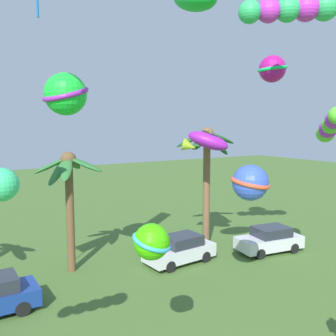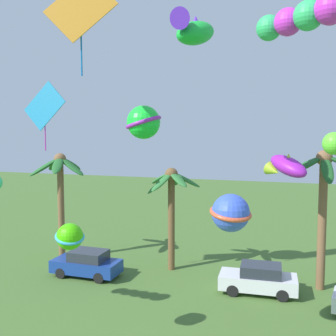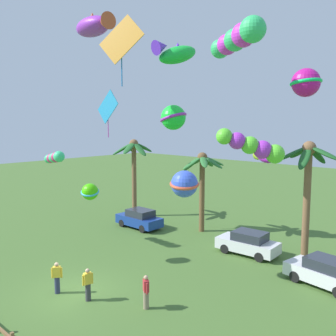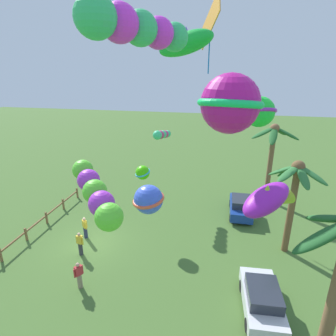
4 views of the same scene
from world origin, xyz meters
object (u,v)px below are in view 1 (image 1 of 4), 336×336
object	(u,v)px
kite_tube_5	(293,9)
kite_ball_1	(66,94)
palm_tree_2	(69,181)
palm_tree_0	(206,159)
kite_ball_0	(272,69)
parked_car_1	(180,249)
kite_tube_3	(330,126)
parked_car_0	(270,240)
kite_ball_10	(250,183)
kite_fish_2	(205,141)
kite_ball_11	(152,242)

from	to	relation	value
kite_tube_5	kite_ball_1	bearing A→B (deg)	150.54
palm_tree_2	kite_tube_5	world-z (taller)	kite_tube_5
palm_tree_0	kite_ball_0	bearing A→B (deg)	-70.81
parked_car_1	kite_tube_3	bearing A→B (deg)	-58.23
palm_tree_2	kite_tube_5	xyz separation A→B (m)	(7.60, -7.19, 7.69)
parked_car_0	kite_ball_10	bearing A→B (deg)	-144.10
kite_fish_2	kite_ball_10	world-z (taller)	kite_fish_2
kite_ball_10	kite_ball_11	bearing A→B (deg)	-159.97
kite_ball_11	palm_tree_2	bearing A→B (deg)	85.49
palm_tree_2	kite_tube_3	xyz separation A→B (m)	(9.17, -8.16, 2.77)
palm_tree_0	palm_tree_2	world-z (taller)	palm_tree_0
kite_ball_1	parked_car_0	bearing A→B (deg)	-4.77
kite_tube_3	kite_ball_0	bearing A→B (deg)	82.26
kite_ball_1	kite_ball_11	distance (m)	8.57
parked_car_0	kite_tube_3	size ratio (longest dim) A/B	1.72
palm_tree_2	kite_tube_3	size ratio (longest dim) A/B	2.59
palm_tree_0	kite_ball_10	size ratio (longest dim) A/B	3.30
kite_ball_11	kite_tube_3	bearing A→B (deg)	9.33
palm_tree_0	kite_ball_1	size ratio (longest dim) A/B	2.99
palm_tree_0	parked_car_1	bearing A→B (deg)	-151.73
parked_car_0	kite_ball_11	size ratio (longest dim) A/B	2.68
parked_car_0	kite_tube_3	world-z (taller)	kite_tube_3
palm_tree_2	kite_fish_2	bearing A→B (deg)	-21.25
parked_car_0	kite_ball_1	world-z (taller)	kite_ball_1
kite_fish_2	kite_tube_5	world-z (taller)	kite_tube_5
kite_ball_0	kite_ball_10	world-z (taller)	kite_ball_0
parked_car_0	kite_ball_11	bearing A→B (deg)	-151.23
kite_fish_2	kite_tube_3	bearing A→B (deg)	-65.41
kite_tube_3	kite_tube_5	world-z (taller)	kite_tube_5
parked_car_1	kite_ball_10	world-z (taller)	kite_ball_10
kite_ball_10	kite_tube_5	bearing A→B (deg)	11.31
parked_car_0	kite_ball_10	xyz separation A→B (m)	(-5.96, -4.31, 4.49)
parked_car_0	palm_tree_0	bearing A→B (deg)	129.22
kite_ball_11	kite_ball_0	bearing A→B (deg)	27.91
parked_car_0	kite_tube_5	xyz separation A→B (m)	(-3.23, -3.77, 11.63)
parked_car_0	parked_car_1	distance (m)	5.62
palm_tree_0	parked_car_0	size ratio (longest dim) A/B	1.79
palm_tree_0	kite_fish_2	world-z (taller)	kite_fish_2
kite_ball_0	kite_ball_10	size ratio (longest dim) A/B	0.82
parked_car_0	kite_fish_2	world-z (taller)	kite_fish_2
parked_car_0	kite_ball_10	distance (m)	8.62
palm_tree_0	parked_car_1	size ratio (longest dim) A/B	1.84
kite_ball_0	kite_tube_3	distance (m)	4.94
kite_ball_0	kite_tube_5	distance (m)	4.11
parked_car_1	kite_ball_11	xyz separation A→B (m)	(-6.15, -7.76, 3.62)
palm_tree_0	kite_ball_11	distance (m)	13.14
palm_tree_0	parked_car_0	xyz separation A→B (m)	(2.45, -3.00, -4.65)
kite_ball_0	kite_ball_10	distance (m)	7.91
palm_tree_0	kite_fish_2	bearing A→B (deg)	-129.33
parked_car_1	kite_ball_0	bearing A→B (deg)	-27.08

